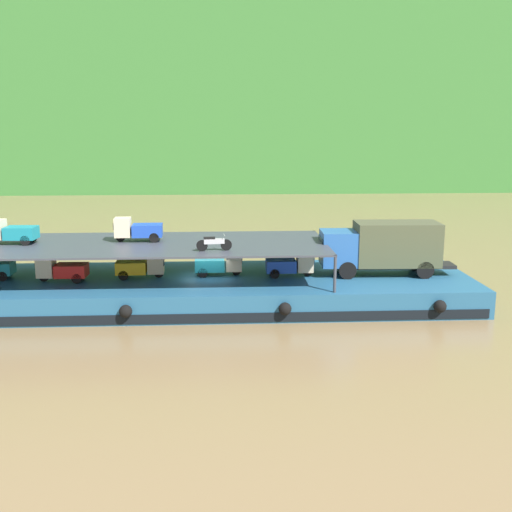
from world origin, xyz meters
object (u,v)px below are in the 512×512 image
(mini_truck_lower_fore, at_px, (219,264))
(motorcycle_upper_port, at_px, (214,243))
(mini_truck_lower_aft, at_px, (61,269))
(mini_truck_upper_mid, at_px, (138,229))
(cargo_barge, at_px, (208,289))
(covered_lorry, at_px, (383,246))
(mini_truck_lower_bow, at_px, (290,264))
(mini_truck_lower_mid, at_px, (141,266))
(mini_truck_upper_stern, at_px, (11,232))

(mini_truck_lower_fore, relative_size, motorcycle_upper_port, 1.45)
(mini_truck_lower_aft, distance_m, mini_truck_upper_mid, 4.78)
(mini_truck_lower_fore, height_order, mini_truck_upper_mid, mini_truck_upper_mid)
(cargo_barge, bearing_deg, motorcycle_upper_port, -79.71)
(covered_lorry, height_order, mini_truck_lower_aft, covered_lorry)
(mini_truck_upper_mid, bearing_deg, mini_truck_lower_bow, -5.45)
(covered_lorry, xyz_separation_m, mini_truck_upper_mid, (-14.24, 0.75, 1.00))
(mini_truck_upper_mid, bearing_deg, motorcycle_upper_port, -34.69)
(mini_truck_lower_aft, bearing_deg, motorcycle_upper_port, -11.33)
(mini_truck_lower_aft, height_order, mini_truck_lower_mid, same)
(motorcycle_upper_port, bearing_deg, mini_truck_lower_aft, 168.67)
(covered_lorry, height_order, mini_truck_lower_bow, covered_lorry)
(mini_truck_lower_mid, relative_size, mini_truck_upper_stern, 0.99)
(mini_truck_lower_bow, relative_size, mini_truck_upper_stern, 0.98)
(mini_truck_lower_mid, xyz_separation_m, motorcycle_upper_port, (4.20, -2.31, 1.74))
(mini_truck_upper_stern, bearing_deg, covered_lorry, -0.87)
(mini_truck_upper_mid, relative_size, motorcycle_upper_port, 1.46)
(cargo_barge, distance_m, covered_lorry, 10.50)
(mini_truck_lower_mid, height_order, mini_truck_upper_stern, mini_truck_upper_stern)
(mini_truck_lower_aft, relative_size, motorcycle_upper_port, 1.45)
(cargo_barge, bearing_deg, mini_truck_lower_fore, 31.42)
(mini_truck_lower_bow, height_order, mini_truck_upper_stern, mini_truck_upper_stern)
(covered_lorry, xyz_separation_m, mini_truck_lower_aft, (-18.37, -0.60, -1.00))
(mini_truck_lower_fore, relative_size, mini_truck_upper_stern, 0.99)
(mini_truck_lower_aft, xyz_separation_m, mini_truck_upper_stern, (-2.90, 0.92, 2.00))
(cargo_barge, height_order, mini_truck_lower_aft, mini_truck_lower_aft)
(covered_lorry, height_order, motorcycle_upper_port, covered_lorry)
(covered_lorry, bearing_deg, mini_truck_lower_bow, -179.05)
(cargo_barge, xyz_separation_m, mini_truck_upper_stern, (-11.05, 0.36, 3.44))
(mini_truck_lower_fore, bearing_deg, mini_truck_lower_aft, -173.64)
(cargo_barge, relative_size, mini_truck_lower_aft, 11.01)
(covered_lorry, relative_size, mini_truck_upper_stern, 2.83)
(mini_truck_lower_bow, relative_size, motorcycle_upper_port, 1.45)
(mini_truck_lower_aft, bearing_deg, mini_truck_upper_stern, 162.34)
(cargo_barge, bearing_deg, mini_truck_lower_aft, -176.02)
(mini_truck_upper_stern, bearing_deg, mini_truck_lower_mid, -2.62)
(mini_truck_lower_mid, xyz_separation_m, mini_truck_lower_fore, (4.47, 0.39, 0.00))
(cargo_barge, xyz_separation_m, mini_truck_lower_bow, (4.80, -0.05, 1.44))
(mini_truck_lower_fore, xyz_separation_m, motorcycle_upper_port, (-0.27, -2.70, 1.74))
(mini_truck_lower_aft, distance_m, mini_truck_lower_bow, 12.96)
(mini_truck_lower_bow, height_order, motorcycle_upper_port, motorcycle_upper_port)
(mini_truck_lower_aft, xyz_separation_m, mini_truck_lower_fore, (8.84, 0.99, 0.00))
(mini_truck_upper_mid, bearing_deg, covered_lorry, -3.02)
(cargo_barge, xyz_separation_m, mini_truck_upper_mid, (-4.02, 0.79, 3.44))
(cargo_barge, height_order, mini_truck_lower_mid, mini_truck_lower_mid)
(mini_truck_lower_bow, xyz_separation_m, mini_truck_upper_stern, (-15.85, 0.41, 2.00))
(mini_truck_lower_mid, relative_size, mini_truck_lower_fore, 1.00)
(mini_truck_lower_bow, bearing_deg, mini_truck_lower_aft, -177.73)
(mini_truck_lower_mid, distance_m, mini_truck_lower_fore, 4.49)
(mini_truck_lower_aft, bearing_deg, cargo_barge, 3.98)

